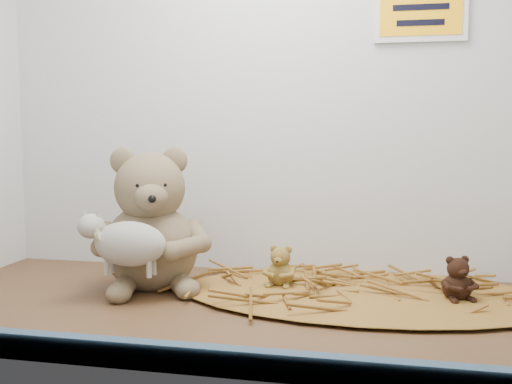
% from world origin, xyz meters
% --- Properties ---
extents(alcove_shell, '(1.20, 0.60, 0.90)m').
position_xyz_m(alcove_shell, '(0.00, 0.09, 0.45)').
color(alcove_shell, '#3D2915').
rests_on(alcove_shell, ground).
extents(front_rail, '(1.19, 0.02, 0.04)m').
position_xyz_m(front_rail, '(0.00, -0.29, 0.02)').
color(front_rail, '#3A526F').
rests_on(front_rail, shelf_floor).
extents(straw_bed, '(0.69, 0.40, 0.01)m').
position_xyz_m(straw_bed, '(0.21, 0.12, 0.01)').
color(straw_bed, brown).
rests_on(straw_bed, shelf_floor).
extents(main_teddy, '(0.30, 0.31, 0.28)m').
position_xyz_m(main_teddy, '(-0.20, 0.10, 0.14)').
color(main_teddy, '#81704F').
rests_on(main_teddy, shelf_floor).
extents(toy_lamb, '(0.18, 0.11, 0.11)m').
position_xyz_m(toy_lamb, '(-0.20, 0.00, 0.11)').
color(toy_lamb, '#B6B3A3').
rests_on(toy_lamb, main_teddy).
extents(mini_teddy_tan, '(0.07, 0.07, 0.08)m').
position_xyz_m(mini_teddy_tan, '(0.05, 0.14, 0.05)').
color(mini_teddy_tan, olive).
rests_on(mini_teddy_tan, straw_bed).
extents(mini_teddy_brown, '(0.08, 0.09, 0.08)m').
position_xyz_m(mini_teddy_brown, '(0.37, 0.11, 0.05)').
color(mini_teddy_brown, black).
rests_on(mini_teddy_brown, straw_bed).
extents(wall_sign, '(0.16, 0.01, 0.11)m').
position_xyz_m(wall_sign, '(0.30, 0.29, 0.55)').
color(wall_sign, '#FFAA0D').
rests_on(wall_sign, back_wall).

